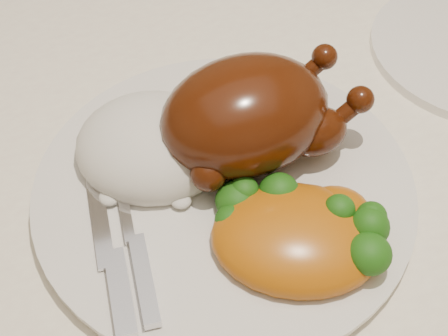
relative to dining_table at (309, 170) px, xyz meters
name	(u,v)px	position (x,y,z in m)	size (l,w,h in m)	color
dining_table	(309,170)	(0.00, 0.00, 0.00)	(1.60, 0.90, 0.76)	brown
tablecloth	(317,123)	(0.00, 0.00, 0.07)	(1.73, 1.03, 0.18)	white
dinner_plate	(224,189)	(-0.12, -0.08, 0.11)	(0.31, 0.31, 0.01)	silver
roast_chicken	(250,114)	(-0.09, -0.05, 0.16)	(0.18, 0.12, 0.09)	#451807
rice_mound	(153,146)	(-0.17, -0.03, 0.13)	(0.16, 0.16, 0.07)	silver
mac_and_cheese	(301,230)	(-0.09, -0.15, 0.13)	(0.16, 0.14, 0.05)	#B6500B
cutlery	(124,259)	(-0.22, -0.12, 0.12)	(0.04, 0.17, 0.01)	silver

